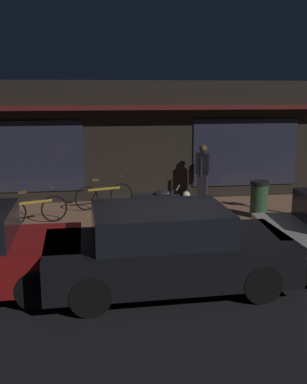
{
  "coord_description": "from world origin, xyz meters",
  "views": [
    {
      "loc": [
        -1.55,
        -8.14,
        3.31
      ],
      "look_at": [
        0.03,
        2.4,
        0.95
      ],
      "focal_mm": 42.9,
      "sensor_mm": 36.0,
      "label": 1
    }
  ],
  "objects": [
    {
      "name": "parked_car_far",
      "position": [
        -0.25,
        -0.92,
        0.7
      ],
      "size": [
        4.13,
        1.85,
        1.42
      ],
      "color": "black",
      "rests_on": "ground_plane"
    },
    {
      "name": "bicycle_parked",
      "position": [
        -2.83,
        2.83,
        0.51
      ],
      "size": [
        1.58,
        0.63,
        0.91
      ],
      "color": "black",
      "rests_on": "sidewalk_slab"
    },
    {
      "name": "bicycle_extra",
      "position": [
        -1.08,
        4.12,
        0.51
      ],
      "size": [
        1.6,
        0.58,
        0.91
      ],
      "color": "black",
      "rests_on": "sidewalk_slab"
    },
    {
      "name": "ground_plane",
      "position": [
        0.0,
        0.0,
        0.0
      ],
      "size": [
        60.0,
        60.0,
        0.0
      ],
      "primitive_type": "plane",
      "color": "black"
    },
    {
      "name": "motorcycle",
      "position": [
        0.1,
        2.27,
        0.65
      ],
      "size": [
        1.65,
        0.76,
        0.97
      ],
      "color": "black",
      "rests_on": "sidewalk_slab"
    },
    {
      "name": "person_bystander",
      "position": [
        1.75,
        4.39,
        1.03
      ],
      "size": [
        0.44,
        0.58,
        1.67
      ],
      "color": "#28232D",
      "rests_on": "sidewalk_slab"
    },
    {
      "name": "storefront_building",
      "position": [
        0.0,
        6.39,
        1.8
      ],
      "size": [
        18.0,
        3.3,
        3.6
      ],
      "color": "black",
      "rests_on": "ground_plane"
    },
    {
      "name": "trash_bin",
      "position": [
        2.79,
        2.68,
        0.62
      ],
      "size": [
        0.48,
        0.48,
        0.93
      ],
      "color": "#2D4C33",
      "rests_on": "sidewalk_slab"
    },
    {
      "name": "sidewalk_slab",
      "position": [
        0.0,
        3.0,
        0.07
      ],
      "size": [
        18.0,
        4.0,
        0.15
      ],
      "primitive_type": "cube",
      "color": "#8C6047",
      "rests_on": "ground_plane"
    }
  ]
}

